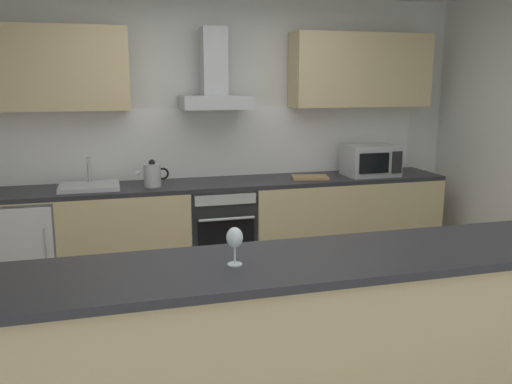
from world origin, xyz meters
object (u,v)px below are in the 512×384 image
sink (89,186)px  chopping_board (310,177)px  range_hood (215,83)px  kettle (153,175)px  microwave (371,160)px  wine_glass (235,239)px  oven (220,229)px  refrigerator (23,247)px

sink → chopping_board: sink is taller
range_hood → chopping_board: 1.25m
sink → kettle: (0.53, -0.04, 0.08)m
kettle → range_hood: range_hood is taller
kettle → range_hood: (0.60, 0.16, 0.78)m
sink → chopping_board: bearing=-1.0°
sink → range_hood: 1.42m
microwave → wine_glass: size_ratio=2.81×
microwave → kettle: bearing=-179.8°
oven → microwave: 1.62m
range_hood → wine_glass: size_ratio=4.05×
range_hood → wine_glass: range_hood is taller
microwave → kettle: size_ratio=1.73×
sink → range_hood: size_ratio=0.69×
kettle → chopping_board: 1.48m
refrigerator → kettle: kettle is taller
range_hood → wine_glass: bearing=-99.4°
oven → chopping_board: chopping_board is taller
wine_glass → chopping_board: wine_glass is taller
microwave → wine_glass: microwave is taller
wine_glass → kettle: bearing=94.1°
sink → wine_glass: size_ratio=2.81×
microwave → range_hood: size_ratio=0.69×
oven → wine_glass: bearing=-99.9°
microwave → chopping_board: 0.65m
wine_glass → microwave: bearing=51.3°
microwave → kettle: microwave is taller
range_hood → refrigerator: bearing=-175.5°
sink → range_hood: (1.13, 0.12, 0.86)m
kettle → microwave: bearing=0.2°
refrigerator → microwave: (3.21, -0.03, 0.62)m
kettle → wine_glass: (0.17, -2.41, 0.10)m
refrigerator → range_hood: (1.70, 0.13, 1.36)m
refrigerator → kettle: 1.24m
oven → wine_glass: wine_glass is taller
microwave → chopping_board: microwave is taller
sink → microwave: bearing=-0.8°
refrigerator → wine_glass: (1.27, -2.44, 0.68)m
refrigerator → chopping_board: size_ratio=2.50×
refrigerator → kettle: bearing=-1.6°
oven → kettle: size_ratio=2.77×
sink → chopping_board: 2.01m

